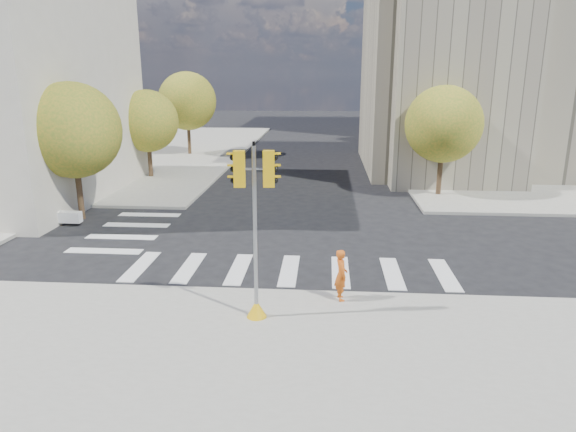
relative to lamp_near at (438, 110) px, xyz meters
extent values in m
plane|color=black|center=(-8.00, -14.00, -4.58)|extent=(160.00, 160.00, 0.00)
cube|color=gray|center=(12.00, 12.00, -4.50)|extent=(28.00, 40.00, 0.15)
cube|color=gray|center=(-28.00, 12.00, -4.50)|extent=(28.00, 40.00, 0.15)
cube|color=#9C947C|center=(9.00, 6.00, 2.42)|extent=(26.00, 14.00, 14.00)
cube|color=#9C947C|center=(1.00, 1.00, 2.42)|extent=(8.00, 8.00, 14.00)
cylinder|color=#382616|center=(-18.50, -10.00, -3.35)|extent=(0.28, 0.28, 2.45)
sphere|color=#4C7120|center=(-18.50, -10.00, -0.37)|extent=(4.40, 4.40, 4.40)
cylinder|color=#382616|center=(-18.50, 0.00, -3.49)|extent=(0.28, 0.28, 2.17)
sphere|color=#4C7120|center=(-18.50, 0.00, -0.81)|extent=(4.00, 4.00, 4.00)
cylinder|color=#382616|center=(-18.50, 10.00, -3.27)|extent=(0.28, 0.28, 2.62)
sphere|color=#4C7120|center=(-18.50, 10.00, -0.03)|extent=(4.80, 4.80, 4.80)
cylinder|color=#382616|center=(-0.50, -4.00, -3.39)|extent=(0.28, 0.28, 2.38)
sphere|color=#4C7120|center=(-0.50, -4.00, -0.52)|extent=(4.20, 4.20, 4.20)
cylinder|color=#382616|center=(-0.50, 8.00, -3.32)|extent=(0.28, 0.28, 2.52)
sphere|color=#4C7120|center=(-0.50, 8.00, -0.22)|extent=(4.60, 4.60, 4.60)
cylinder|color=#382616|center=(-0.50, 20.00, -3.44)|extent=(0.28, 0.28, 2.27)
sphere|color=#4C7120|center=(-0.50, 20.00, -0.70)|extent=(4.00, 4.00, 4.00)
cylinder|color=black|center=(0.00, 0.00, -0.43)|extent=(0.12, 0.12, 8.00)
cube|color=black|center=(0.00, 0.00, 3.57)|extent=(0.35, 0.18, 0.22)
cylinder|color=black|center=(0.00, 14.00, -0.43)|extent=(0.12, 0.12, 8.00)
cube|color=black|center=(0.00, 14.00, 3.57)|extent=(0.35, 0.18, 0.22)
cone|color=#DCA60B|center=(-8.73, -19.93, -4.18)|extent=(0.56, 0.56, 0.50)
cylinder|color=gray|center=(-8.73, -19.93, -2.04)|extent=(0.11, 0.11, 4.78)
cylinder|color=black|center=(-8.73, -19.93, 0.41)|extent=(0.07, 0.07, 0.12)
cylinder|color=gray|center=(-8.73, -19.93, -0.24)|extent=(0.90, 0.14, 0.06)
cube|color=#DCA60B|center=(-9.11, -19.97, -0.24)|extent=(0.32, 0.25, 0.95)
cube|color=#DCA60B|center=(-8.35, -19.90, -0.24)|extent=(0.32, 0.25, 0.95)
imported|color=#C25112|center=(-6.36, -18.60, -3.64)|extent=(0.49, 0.64, 1.57)
cube|color=silver|center=(-21.00, -11.07, -4.18)|extent=(6.01, 0.60, 0.50)
camera|label=1|loc=(-6.88, -32.91, 2.11)|focal=32.00mm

